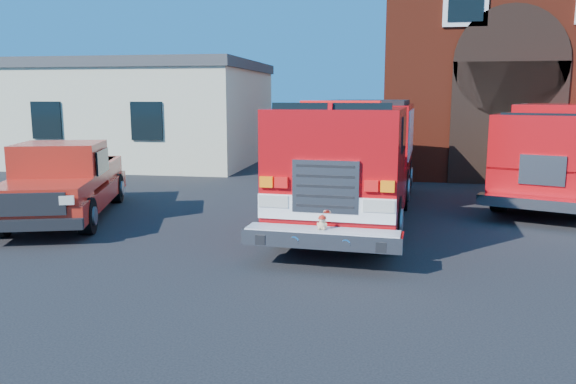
% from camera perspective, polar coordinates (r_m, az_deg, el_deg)
% --- Properties ---
extents(ground, '(100.00, 100.00, 0.00)m').
position_cam_1_polar(ground, '(10.92, 1.09, -5.69)').
color(ground, black).
rests_on(ground, ground).
extents(parking_stripe_far, '(0.12, 3.00, 0.01)m').
position_cam_1_polar(parking_stripe_far, '(18.31, 25.25, -0.31)').
color(parking_stripe_far, yellow).
rests_on(parking_stripe_far, ground).
extents(side_building, '(10.20, 8.20, 4.35)m').
position_cam_1_polar(side_building, '(25.70, -14.64, 7.86)').
color(side_building, beige).
rests_on(side_building, ground).
extents(fire_engine, '(3.17, 9.29, 2.81)m').
position_cam_1_polar(fire_engine, '(13.75, 7.02, 3.63)').
color(fire_engine, black).
rests_on(fire_engine, ground).
extents(pickup_truck, '(3.57, 5.93, 1.83)m').
position_cam_1_polar(pickup_truck, '(14.45, -21.71, 0.94)').
color(pickup_truck, black).
rests_on(pickup_truck, ground).
extents(secondary_truck, '(5.28, 8.56, 2.66)m').
position_cam_1_polar(secondary_truck, '(17.73, 25.94, 4.06)').
color(secondary_truck, black).
rests_on(secondary_truck, ground).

